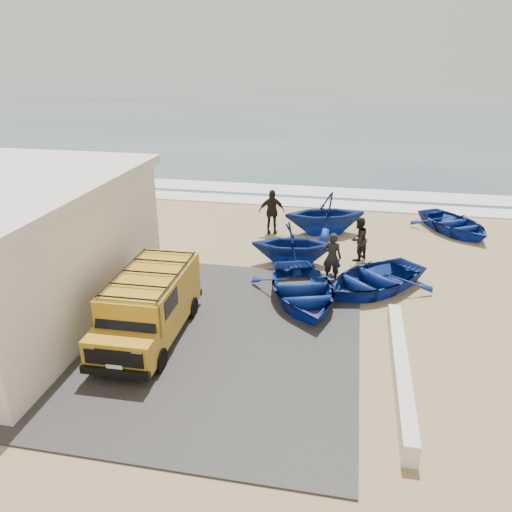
{
  "coord_description": "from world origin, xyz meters",
  "views": [
    {
      "loc": [
        3.44,
        -14.0,
        7.77
      ],
      "look_at": [
        0.42,
        1.43,
        1.2
      ],
      "focal_mm": 35.0,
      "sensor_mm": 36.0,
      "label": 1
    }
  ],
  "objects_px": {
    "boat_near_left": "(302,289)",
    "fisherman_front": "(332,257)",
    "boat_far_right": "(454,224)",
    "fisherman_back": "(272,212)",
    "boat_far_left": "(325,213)",
    "boat_near_right": "(373,279)",
    "boat_mid_left": "(293,244)",
    "van": "(149,304)",
    "fisherman_middle": "(358,239)",
    "parapet": "(400,370)"
  },
  "relations": [
    {
      "from": "fisherman_front",
      "to": "boat_mid_left",
      "type": "bearing_deg",
      "value": -29.63
    },
    {
      "from": "boat_mid_left",
      "to": "fisherman_back",
      "type": "xyz_separation_m",
      "value": [
        -1.39,
        3.32,
        0.17
      ]
    },
    {
      "from": "parapet",
      "to": "boat_far_right",
      "type": "relative_size",
      "value": 1.51
    },
    {
      "from": "boat_near_left",
      "to": "boat_near_right",
      "type": "height_order",
      "value": "boat_near_left"
    },
    {
      "from": "fisherman_middle",
      "to": "fisherman_back",
      "type": "height_order",
      "value": "fisherman_back"
    },
    {
      "from": "boat_far_left",
      "to": "fisherman_front",
      "type": "relative_size",
      "value": 1.97
    },
    {
      "from": "boat_mid_left",
      "to": "fisherman_middle",
      "type": "bearing_deg",
      "value": -77.26
    },
    {
      "from": "parapet",
      "to": "boat_far_left",
      "type": "relative_size",
      "value": 1.66
    },
    {
      "from": "boat_far_left",
      "to": "parapet",
      "type": "bearing_deg",
      "value": -3.17
    },
    {
      "from": "boat_far_right",
      "to": "fisherman_front",
      "type": "xyz_separation_m",
      "value": [
        -5.2,
        -6.22,
        0.5
      ]
    },
    {
      "from": "boat_mid_left",
      "to": "fisherman_middle",
      "type": "xyz_separation_m",
      "value": [
        2.46,
        0.9,
        0.04
      ]
    },
    {
      "from": "boat_mid_left",
      "to": "boat_far_left",
      "type": "relative_size",
      "value": 0.88
    },
    {
      "from": "boat_far_right",
      "to": "boat_mid_left",
      "type": "bearing_deg",
      "value": -174.35
    },
    {
      "from": "boat_near_left",
      "to": "fisherman_middle",
      "type": "xyz_separation_m",
      "value": [
        1.78,
        3.96,
        0.43
      ]
    },
    {
      "from": "boat_near_left",
      "to": "fisherman_back",
      "type": "xyz_separation_m",
      "value": [
        -2.07,
        6.38,
        0.56
      ]
    },
    {
      "from": "boat_mid_left",
      "to": "boat_far_left",
      "type": "bearing_deg",
      "value": -21.85
    },
    {
      "from": "boat_near_left",
      "to": "fisherman_middle",
      "type": "height_order",
      "value": "fisherman_middle"
    },
    {
      "from": "boat_near_left",
      "to": "fisherman_front",
      "type": "relative_size",
      "value": 2.35
    },
    {
      "from": "parapet",
      "to": "fisherman_middle",
      "type": "bearing_deg",
      "value": 98.37
    },
    {
      "from": "boat_near_right",
      "to": "fisherman_middle",
      "type": "relative_size",
      "value": 2.39
    },
    {
      "from": "fisherman_back",
      "to": "boat_near_left",
      "type": "bearing_deg",
      "value": -89.64
    },
    {
      "from": "fisherman_back",
      "to": "boat_far_right",
      "type": "bearing_deg",
      "value": -6.13
    },
    {
      "from": "boat_mid_left",
      "to": "fisherman_middle",
      "type": "height_order",
      "value": "fisherman_middle"
    },
    {
      "from": "fisherman_middle",
      "to": "fisherman_back",
      "type": "bearing_deg",
      "value": -87.79
    },
    {
      "from": "parapet",
      "to": "boat_near_right",
      "type": "bearing_deg",
      "value": 96.62
    },
    {
      "from": "boat_near_left",
      "to": "fisherman_middle",
      "type": "relative_size",
      "value": 2.46
    },
    {
      "from": "boat_far_left",
      "to": "fisherman_middle",
      "type": "bearing_deg",
      "value": 10.79
    },
    {
      "from": "boat_near_right",
      "to": "fisherman_front",
      "type": "xyz_separation_m",
      "value": [
        -1.46,
        0.5,
        0.48
      ]
    },
    {
      "from": "parapet",
      "to": "boat_near_left",
      "type": "xyz_separation_m",
      "value": [
        -2.91,
        3.71,
        0.17
      ]
    },
    {
      "from": "boat_mid_left",
      "to": "fisherman_middle",
      "type": "relative_size",
      "value": 1.82
    },
    {
      "from": "boat_far_right",
      "to": "fisherman_middle",
      "type": "relative_size",
      "value": 2.28
    },
    {
      "from": "boat_mid_left",
      "to": "boat_near_right",
      "type": "bearing_deg",
      "value": -127.49
    },
    {
      "from": "boat_mid_left",
      "to": "boat_far_right",
      "type": "distance_m",
      "value": 8.4
    },
    {
      "from": "boat_near_right",
      "to": "parapet",
      "type": "bearing_deg",
      "value": -39.43
    },
    {
      "from": "boat_far_left",
      "to": "fisherman_back",
      "type": "height_order",
      "value": "fisherman_back"
    },
    {
      "from": "boat_far_left",
      "to": "fisherman_middle",
      "type": "relative_size",
      "value": 2.07
    },
    {
      "from": "van",
      "to": "boat_far_right",
      "type": "bearing_deg",
      "value": 46.48
    },
    {
      "from": "boat_far_left",
      "to": "boat_far_right",
      "type": "bearing_deg",
      "value": 85.08
    },
    {
      "from": "fisherman_back",
      "to": "fisherman_front",
      "type": "bearing_deg",
      "value": -74.86
    },
    {
      "from": "boat_far_left",
      "to": "fisherman_middle",
      "type": "distance_m",
      "value": 3.19
    },
    {
      "from": "boat_far_left",
      "to": "fisherman_front",
      "type": "bearing_deg",
      "value": -10.49
    },
    {
      "from": "van",
      "to": "fisherman_middle",
      "type": "height_order",
      "value": "van"
    },
    {
      "from": "boat_mid_left",
      "to": "van",
      "type": "bearing_deg",
      "value": 143.74
    },
    {
      "from": "van",
      "to": "boat_far_right",
      "type": "distance_m",
      "value": 14.97
    },
    {
      "from": "boat_far_right",
      "to": "boat_near_right",
      "type": "bearing_deg",
      "value": -149.83
    },
    {
      "from": "van",
      "to": "boat_near_right",
      "type": "relative_size",
      "value": 1.1
    },
    {
      "from": "boat_near_right",
      "to": "boat_near_left",
      "type": "bearing_deg",
      "value": -106.68
    },
    {
      "from": "boat_far_left",
      "to": "boat_near_right",
      "type": "bearing_deg",
      "value": 3.28
    },
    {
      "from": "van",
      "to": "boat_near_right",
      "type": "height_order",
      "value": "van"
    },
    {
      "from": "parapet",
      "to": "van",
      "type": "xyz_separation_m",
      "value": [
        -6.95,
        0.72,
        0.78
      ]
    }
  ]
}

